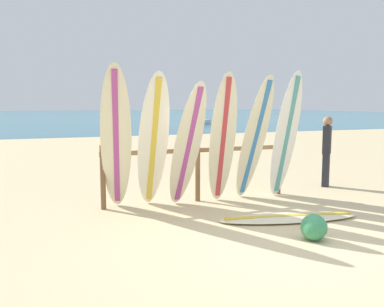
{
  "coord_description": "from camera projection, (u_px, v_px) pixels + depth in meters",
  "views": [
    {
      "loc": [
        -2.84,
        -4.23,
        1.79
      ],
      "look_at": [
        -0.15,
        3.02,
        0.85
      ],
      "focal_mm": 38.7,
      "sensor_mm": 36.0,
      "label": 1
    }
  ],
  "objects": [
    {
      "name": "beachgoer_standing",
      "position": [
        327.0,
        148.0,
        8.83
      ],
      "size": [
        0.28,
        0.28,
        1.51
      ],
      "color": "#26262D",
      "rests_on": "ground"
    },
    {
      "name": "surfboard_leaning_center",
      "position": [
        223.0,
        139.0,
        7.25
      ],
      "size": [
        0.55,
        0.79,
        2.32
      ],
      "color": "beige",
      "rests_on": "ground"
    },
    {
      "name": "surfboard_leaning_right",
      "position": [
        286.0,
        135.0,
        7.71
      ],
      "size": [
        0.65,
        0.7,
        2.38
      ],
      "color": "white",
      "rests_on": "ground"
    },
    {
      "name": "surfboard_rack",
      "position": [
        198.0,
        162.0,
        7.52
      ],
      "size": [
        3.52,
        0.09,
        1.09
      ],
      "color": "brown",
      "rests_on": "ground"
    },
    {
      "name": "surfboard_leaning_center_left",
      "position": [
        188.0,
        146.0,
        6.94
      ],
      "size": [
        0.69,
        0.99,
        2.15
      ],
      "color": "beige",
      "rests_on": "ground"
    },
    {
      "name": "beach_ball",
      "position": [
        314.0,
        227.0,
        5.41
      ],
      "size": [
        0.35,
        0.35,
        0.35
      ],
      "primitive_type": "sphere",
      "color": "#388C59",
      "rests_on": "ground"
    },
    {
      "name": "surfboard_leaning_center_right",
      "position": [
        254.0,
        139.0,
        7.47
      ],
      "size": [
        0.62,
        0.97,
        2.29
      ],
      "color": "beige",
      "rests_on": "ground"
    },
    {
      "name": "surfboard_leaning_left",
      "position": [
        153.0,
        142.0,
        6.9
      ],
      "size": [
        0.54,
        0.98,
        2.3
      ],
      "color": "white",
      "rests_on": "ground"
    },
    {
      "name": "ground_plane",
      "position": [
        288.0,
        248.0,
        5.13
      ],
      "size": [
        120.0,
        120.0,
        0.0
      ],
      "primitive_type": "plane",
      "color": "#D3BC8C"
    },
    {
      "name": "surfboard_lying_on_sand",
      "position": [
        289.0,
        218.0,
        6.38
      ],
      "size": [
        2.28,
        0.96,
        0.08
      ],
      "color": "beige",
      "rests_on": "ground"
    },
    {
      "name": "small_boat_offshore",
      "position": [
        196.0,
        121.0,
        34.92
      ],
      "size": [
        2.71,
        1.84,
        0.71
      ],
      "color": "silver",
      "rests_on": "ocean_water"
    },
    {
      "name": "surfboard_leaning_far_left",
      "position": [
        116.0,
        140.0,
        6.66
      ],
      "size": [
        0.68,
        1.14,
        2.4
      ],
      "color": "beige",
      "rests_on": "ground"
    },
    {
      "name": "ocean_water",
      "position": [
        60.0,
        115.0,
        59.12
      ],
      "size": [
        120.0,
        80.0,
        0.01
      ],
      "primitive_type": "cube",
      "color": "teal",
      "rests_on": "ground"
    }
  ]
}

